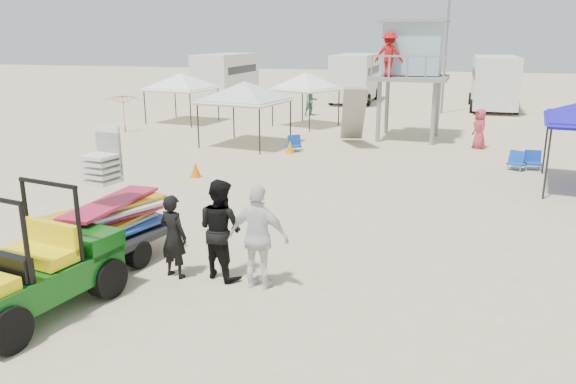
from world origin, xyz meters
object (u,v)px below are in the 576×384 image
(surf_trailer, at_px, (111,215))
(man_left, at_px, (173,236))
(utility_cart, at_px, (27,259))
(lifeguard_tower, at_px, (410,53))

(surf_trailer, relative_size, man_left, 1.73)
(surf_trailer, distance_m, man_left, 1.56)
(utility_cart, bearing_deg, man_left, 53.23)
(lifeguard_tower, bearing_deg, man_left, -99.87)
(lifeguard_tower, bearing_deg, surf_trailer, -105.13)
(surf_trailer, height_order, lifeguard_tower, lifeguard_tower)
(man_left, height_order, lifeguard_tower, lifeguard_tower)
(utility_cart, relative_size, lifeguard_tower, 0.59)
(utility_cart, relative_size, surf_trailer, 1.07)
(surf_trailer, height_order, man_left, surf_trailer)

